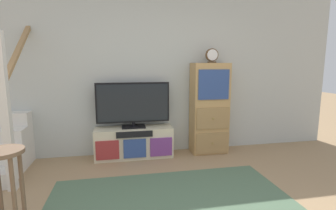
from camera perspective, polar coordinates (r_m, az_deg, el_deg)
name	(u,v)px	position (r m, az deg, el deg)	size (l,w,h in m)	color
back_wall	(150,70)	(4.14, -4.03, 7.83)	(6.40, 0.12, 2.70)	#B2B7B2
media_console	(134,142)	(4.03, -7.65, -8.35)	(1.20, 0.38, 0.47)	beige
television	(133,104)	(3.92, -7.86, 0.28)	(1.12, 0.22, 0.70)	black
side_cabinet	(209,109)	(4.17, 9.27, -0.81)	(0.58, 0.38, 1.46)	tan
desk_clock	(212,56)	(4.11, 9.86, 10.88)	(0.20, 0.08, 0.22)	#4C3823
bar_stool_near	(4,172)	(2.61, -32.95, -12.49)	(0.34, 0.34, 0.74)	brown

